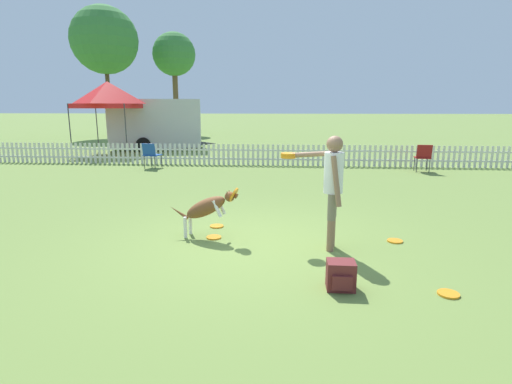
{
  "coord_description": "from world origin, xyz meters",
  "views": [
    {
      "loc": [
        0.56,
        -5.83,
        2.1
      ],
      "look_at": [
        0.07,
        0.15,
        0.81
      ],
      "focal_mm": 28.0,
      "sensor_mm": 36.0,
      "label": 1
    }
  ],
  "objects_px": {
    "canopy_tent_main": "(108,95)",
    "tree_left_grove": "(104,40)",
    "equipment_trailer": "(157,123)",
    "frisbee_midfield": "(448,294)",
    "handler_person": "(330,179)",
    "frisbee_near_dog": "(214,237)",
    "folding_chair_center": "(151,153)",
    "backpack_on_grass": "(341,275)",
    "frisbee_far_scatter": "(217,226)",
    "leaping_dog": "(207,207)",
    "frisbee_near_handler": "(395,241)",
    "tree_right_grove": "(174,55)",
    "folding_chair_blue_left": "(423,156)"
  },
  "relations": [
    {
      "from": "frisbee_near_handler",
      "to": "equipment_trailer",
      "type": "height_order",
      "value": "equipment_trailer"
    },
    {
      "from": "tree_right_grove",
      "to": "canopy_tent_main",
      "type": "bearing_deg",
      "value": -86.68
    },
    {
      "from": "handler_person",
      "to": "frisbee_near_dog",
      "type": "height_order",
      "value": "handler_person"
    },
    {
      "from": "frisbee_midfield",
      "to": "tree_left_grove",
      "type": "relative_size",
      "value": 0.03
    },
    {
      "from": "backpack_on_grass",
      "to": "frisbee_midfield",
      "type": "bearing_deg",
      "value": -2.64
    },
    {
      "from": "frisbee_near_dog",
      "to": "canopy_tent_main",
      "type": "xyz_separation_m",
      "value": [
        -6.8,
        11.37,
        2.59
      ]
    },
    {
      "from": "handler_person",
      "to": "frisbee_midfield",
      "type": "relative_size",
      "value": 7.05
    },
    {
      "from": "frisbee_near_dog",
      "to": "frisbee_far_scatter",
      "type": "distance_m",
      "value": 0.62
    },
    {
      "from": "frisbee_near_handler",
      "to": "tree_left_grove",
      "type": "xyz_separation_m",
      "value": [
        -14.36,
        21.61,
        6.52
      ]
    },
    {
      "from": "leaping_dog",
      "to": "frisbee_near_handler",
      "type": "xyz_separation_m",
      "value": [
        3.0,
        0.05,
        -0.5
      ]
    },
    {
      "from": "folding_chair_center",
      "to": "equipment_trailer",
      "type": "relative_size",
      "value": 0.16
    },
    {
      "from": "frisbee_midfield",
      "to": "tree_right_grove",
      "type": "xyz_separation_m",
      "value": [
        -10.62,
        26.72,
        5.9
      ]
    },
    {
      "from": "folding_chair_blue_left",
      "to": "tree_right_grove",
      "type": "distance_m",
      "value": 22.74
    },
    {
      "from": "backpack_on_grass",
      "to": "folding_chair_blue_left",
      "type": "distance_m",
      "value": 9.66
    },
    {
      "from": "handler_person",
      "to": "canopy_tent_main",
      "type": "relative_size",
      "value": 0.53
    },
    {
      "from": "folding_chair_center",
      "to": "backpack_on_grass",
      "type": "bearing_deg",
      "value": 135.14
    },
    {
      "from": "equipment_trailer",
      "to": "tree_left_grove",
      "type": "bearing_deg",
      "value": 114.9
    },
    {
      "from": "frisbee_midfield",
      "to": "backpack_on_grass",
      "type": "distance_m",
      "value": 1.22
    },
    {
      "from": "handler_person",
      "to": "folding_chair_center",
      "type": "height_order",
      "value": "handler_person"
    },
    {
      "from": "frisbee_far_scatter",
      "to": "tree_right_grove",
      "type": "distance_m",
      "value": 26.14
    },
    {
      "from": "handler_person",
      "to": "folding_chair_center",
      "type": "distance_m",
      "value": 9.35
    },
    {
      "from": "handler_person",
      "to": "tree_left_grove",
      "type": "xyz_separation_m",
      "value": [
        -13.27,
        21.99,
        5.46
      ]
    },
    {
      "from": "frisbee_near_dog",
      "to": "folding_chair_blue_left",
      "type": "distance_m",
      "value": 9.11
    },
    {
      "from": "leaping_dog",
      "to": "canopy_tent_main",
      "type": "height_order",
      "value": "canopy_tent_main"
    },
    {
      "from": "canopy_tent_main",
      "to": "frisbee_near_handler",
      "type": "bearing_deg",
      "value": -49.38
    },
    {
      "from": "handler_person",
      "to": "frisbee_near_dog",
      "type": "bearing_deg",
      "value": 90.13
    },
    {
      "from": "leaping_dog",
      "to": "frisbee_midfield",
      "type": "xyz_separation_m",
      "value": [
        3.13,
        -1.78,
        -0.5
      ]
    },
    {
      "from": "leaping_dog",
      "to": "frisbee_near_handler",
      "type": "bearing_deg",
      "value": 101.25
    },
    {
      "from": "frisbee_near_handler",
      "to": "frisbee_near_dog",
      "type": "height_order",
      "value": "same"
    },
    {
      "from": "folding_chair_center",
      "to": "tree_right_grove",
      "type": "xyz_separation_m",
      "value": [
        -4.03,
        17.64,
        5.39
      ]
    },
    {
      "from": "frisbee_midfield",
      "to": "backpack_on_grass",
      "type": "relative_size",
      "value": 0.71
    },
    {
      "from": "folding_chair_blue_left",
      "to": "leaping_dog",
      "type": "bearing_deg",
      "value": 57.58
    },
    {
      "from": "backpack_on_grass",
      "to": "equipment_trailer",
      "type": "bearing_deg",
      "value": 115.28
    },
    {
      "from": "frisbee_far_scatter",
      "to": "frisbee_midfield",
      "type": "bearing_deg",
      "value": -37.59
    },
    {
      "from": "equipment_trailer",
      "to": "tree_right_grove",
      "type": "xyz_separation_m",
      "value": [
        -2.21,
        11.39,
        4.62
      ]
    },
    {
      "from": "leaping_dog",
      "to": "equipment_trailer",
      "type": "bearing_deg",
      "value": -148.3
    },
    {
      "from": "folding_chair_center",
      "to": "tree_left_grove",
      "type": "bearing_deg",
      "value": -46.86
    },
    {
      "from": "backpack_on_grass",
      "to": "equipment_trailer",
      "type": "xyz_separation_m",
      "value": [
        -7.21,
        15.27,
        1.13
      ]
    },
    {
      "from": "frisbee_far_scatter",
      "to": "equipment_trailer",
      "type": "xyz_separation_m",
      "value": [
        -5.32,
        12.94,
        1.28
      ]
    },
    {
      "from": "frisbee_near_handler",
      "to": "frisbee_near_dog",
      "type": "bearing_deg",
      "value": -178.88
    },
    {
      "from": "folding_chair_blue_left",
      "to": "canopy_tent_main",
      "type": "height_order",
      "value": "canopy_tent_main"
    },
    {
      "from": "frisbee_near_dog",
      "to": "folding_chair_blue_left",
      "type": "xyz_separation_m",
      "value": [
        5.56,
        7.19,
        0.53
      ]
    },
    {
      "from": "canopy_tent_main",
      "to": "tree_left_grove",
      "type": "xyz_separation_m",
      "value": [
        -4.66,
        10.3,
        3.92
      ]
    },
    {
      "from": "handler_person",
      "to": "frisbee_far_scatter",
      "type": "xyz_separation_m",
      "value": [
        -1.87,
        0.94,
        -1.05
      ]
    },
    {
      "from": "canopy_tent_main",
      "to": "equipment_trailer",
      "type": "distance_m",
      "value": 2.91
    },
    {
      "from": "frisbee_near_dog",
      "to": "frisbee_far_scatter",
      "type": "bearing_deg",
      "value": 95.89
    },
    {
      "from": "folding_chair_center",
      "to": "handler_person",
      "type": "bearing_deg",
      "value": 139.4
    },
    {
      "from": "leaping_dog",
      "to": "frisbee_near_dog",
      "type": "distance_m",
      "value": 0.51
    },
    {
      "from": "leaping_dog",
      "to": "frisbee_midfield",
      "type": "bearing_deg",
      "value": 70.78
    },
    {
      "from": "frisbee_far_scatter",
      "to": "tree_right_grove",
      "type": "relative_size",
      "value": 0.03
    }
  ]
}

